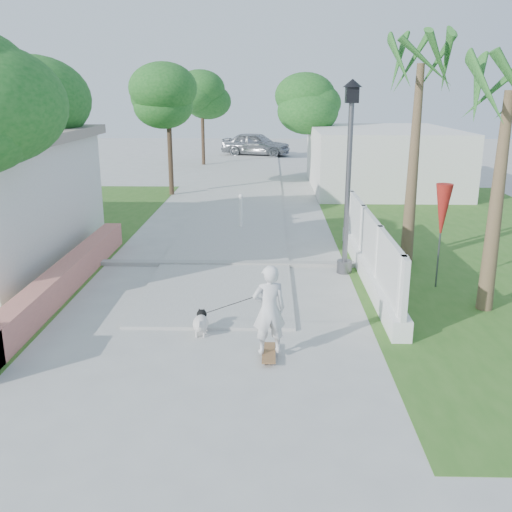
{
  "coord_description": "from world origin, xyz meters",
  "views": [
    {
      "loc": [
        1.12,
        -7.53,
        4.2
      ],
      "look_at": [
        0.85,
        3.09,
        1.1
      ],
      "focal_mm": 40.0,
      "sensor_mm": 36.0,
      "label": 1
    }
  ],
  "objects_px": {
    "bollard": "(241,210)",
    "parked_car": "(256,144)",
    "street_lamp": "(349,171)",
    "dog": "(201,322)",
    "patio_umbrella": "(442,213)",
    "skateboarder": "(238,307)"
  },
  "relations": [
    {
      "from": "bollard",
      "to": "parked_car",
      "type": "height_order",
      "value": "parked_car"
    },
    {
      "from": "street_lamp",
      "to": "dog",
      "type": "bearing_deg",
      "value": -129.4
    },
    {
      "from": "patio_umbrella",
      "to": "dog",
      "type": "relative_size",
      "value": 3.71
    },
    {
      "from": "bollard",
      "to": "dog",
      "type": "xyz_separation_m",
      "value": [
        -0.3,
        -8.16,
        -0.35
      ]
    },
    {
      "from": "street_lamp",
      "to": "bollard",
      "type": "xyz_separation_m",
      "value": [
        -2.7,
        4.5,
        -1.84
      ]
    },
    {
      "from": "bollard",
      "to": "skateboarder",
      "type": "height_order",
      "value": "skateboarder"
    },
    {
      "from": "street_lamp",
      "to": "parked_car",
      "type": "relative_size",
      "value": 0.98
    },
    {
      "from": "patio_umbrella",
      "to": "dog",
      "type": "bearing_deg",
      "value": -151.56
    },
    {
      "from": "dog",
      "to": "bollard",
      "type": "bearing_deg",
      "value": 87.14
    },
    {
      "from": "skateboarder",
      "to": "bollard",
      "type": "bearing_deg",
      "value": -100.1
    },
    {
      "from": "dog",
      "to": "parked_car",
      "type": "bearing_deg",
      "value": 88.75
    },
    {
      "from": "bollard",
      "to": "dog",
      "type": "distance_m",
      "value": 8.17
    },
    {
      "from": "parked_car",
      "to": "street_lamp",
      "type": "bearing_deg",
      "value": -157.63
    },
    {
      "from": "street_lamp",
      "to": "patio_umbrella",
      "type": "height_order",
      "value": "street_lamp"
    },
    {
      "from": "bollard",
      "to": "dog",
      "type": "height_order",
      "value": "bollard"
    },
    {
      "from": "street_lamp",
      "to": "bollard",
      "type": "relative_size",
      "value": 4.07
    },
    {
      "from": "skateboarder",
      "to": "parked_car",
      "type": "bearing_deg",
      "value": -101.86
    },
    {
      "from": "dog",
      "to": "skateboarder",
      "type": "bearing_deg",
      "value": -35.85
    },
    {
      "from": "patio_umbrella",
      "to": "skateboarder",
      "type": "xyz_separation_m",
      "value": [
        -4.21,
        -3.15,
        -0.97
      ]
    },
    {
      "from": "street_lamp",
      "to": "dog",
      "type": "relative_size",
      "value": 7.16
    },
    {
      "from": "patio_umbrella",
      "to": "skateboarder",
      "type": "distance_m",
      "value": 5.34
    },
    {
      "from": "patio_umbrella",
      "to": "parked_car",
      "type": "relative_size",
      "value": 0.51
    }
  ]
}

